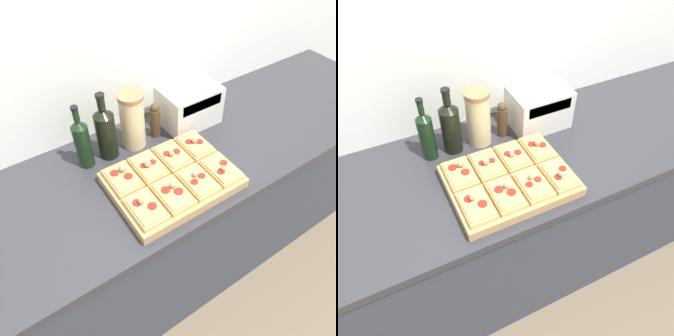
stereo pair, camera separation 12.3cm
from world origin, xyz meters
TOP-DOWN VIEW (x-y plane):
  - ground_plane at (0.00, 0.00)m, footprint 12.00×12.00m
  - wall_back at (0.00, 0.67)m, footprint 6.00×0.06m
  - kitchen_counter at (0.00, 0.32)m, footprint 2.63×0.67m
  - cutting_board at (-0.03, 0.20)m, footprint 0.46×0.35m
  - pizza_slice_back_left at (-0.20, 0.28)m, footprint 0.10×0.16m
  - pizza_slice_back_midleft at (-0.09, 0.28)m, footprint 0.10×0.16m
  - pizza_slice_back_midright at (0.02, 0.28)m, footprint 0.10×0.16m
  - pizza_slice_back_right at (0.13, 0.28)m, footprint 0.10×0.16m
  - pizza_slice_front_left at (-0.20, 0.12)m, footprint 0.10×0.16m
  - pizza_slice_front_midleft at (-0.09, 0.12)m, footprint 0.10×0.16m
  - pizza_slice_front_midright at (0.02, 0.12)m, footprint 0.10×0.16m
  - pizza_slice_front_right at (0.13, 0.11)m, footprint 0.10×0.16m
  - olive_oil_bottle at (-0.26, 0.48)m, footprint 0.06×0.06m
  - wine_bottle at (-0.16, 0.48)m, footprint 0.08×0.08m
  - grain_jar_tall at (-0.04, 0.48)m, footprint 0.10×0.10m
  - pepper_mill at (0.07, 0.48)m, footprint 0.05×0.05m
  - toaster_oven at (0.25, 0.48)m, footprint 0.28×0.19m

SIDE VIEW (x-z plane):
  - ground_plane at x=0.00m, z-range 0.00..0.00m
  - kitchen_counter at x=0.00m, z-range 0.00..0.90m
  - cutting_board at x=-0.03m, z-range 0.89..0.94m
  - pizza_slice_front_midright at x=0.02m, z-range 0.93..0.97m
  - pizza_slice_back_midright at x=0.02m, z-range 0.92..0.97m
  - pizza_slice_front_right at x=0.13m, z-range 0.92..0.97m
  - pizza_slice_front_midleft at x=-0.09m, z-range 0.92..0.98m
  - pizza_slice_front_left at x=-0.20m, z-range 0.92..0.98m
  - pizza_slice_back_right at x=0.13m, z-range 0.92..0.98m
  - pizza_slice_back_midleft at x=-0.09m, z-range 0.92..0.98m
  - pizza_slice_back_left at x=-0.20m, z-range 0.92..0.98m
  - pepper_mill at x=0.07m, z-range 0.89..1.06m
  - toaster_oven at x=0.25m, z-range 0.89..1.07m
  - olive_oil_bottle at x=-0.26m, z-range 0.87..1.15m
  - wine_bottle at x=-0.16m, z-range 0.87..1.16m
  - grain_jar_tall at x=-0.04m, z-range 0.89..1.14m
  - wall_back at x=0.00m, z-range 0.00..2.50m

